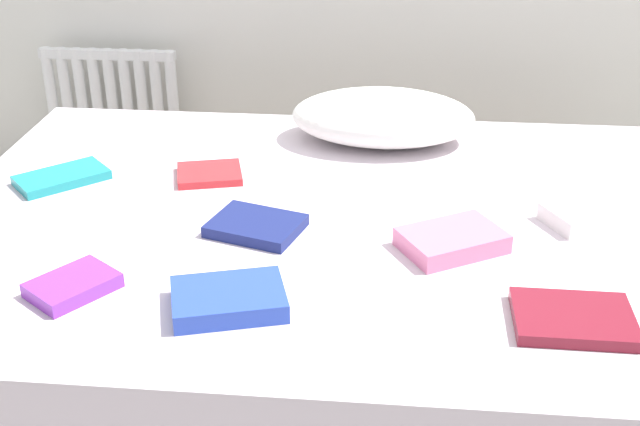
{
  "coord_description": "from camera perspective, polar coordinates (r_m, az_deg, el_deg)",
  "views": [
    {
      "loc": [
        0.19,
        -1.91,
        1.47
      ],
      "look_at": [
        0.0,
        0.05,
        0.48
      ],
      "focal_mm": 46.95,
      "sensor_mm": 36.0,
      "label": 1
    }
  ],
  "objects": [
    {
      "name": "textbook_blue",
      "position": [
        1.77,
        -6.25,
        -5.87
      ],
      "size": [
        0.27,
        0.23,
        0.04
      ],
      "primitive_type": "cube",
      "rotation": [
        0.0,
        0.0,
        0.28
      ],
      "color": "#2847B7",
      "rests_on": "bed"
    },
    {
      "name": "textbook_pink",
      "position": [
        2.0,
        8.98,
        -1.86
      ],
      "size": [
        0.28,
        0.25,
        0.05
      ],
      "primitive_type": "cube",
      "rotation": [
        0.0,
        0.0,
        0.53
      ],
      "color": "pink",
      "rests_on": "bed"
    },
    {
      "name": "textbook_maroon",
      "position": [
        1.79,
        16.88,
        -6.91
      ],
      "size": [
        0.24,
        0.18,
        0.03
      ],
      "primitive_type": "cube",
      "rotation": [
        0.0,
        0.0,
        -0.01
      ],
      "color": "maroon",
      "rests_on": "bed"
    },
    {
      "name": "textbook_navy",
      "position": [
        2.07,
        -4.38,
        -0.88
      ],
      "size": [
        0.25,
        0.22,
        0.03
      ],
      "primitive_type": "cube",
      "rotation": [
        0.0,
        0.0,
        -0.3
      ],
      "color": "navy",
      "rests_on": "bed"
    },
    {
      "name": "pillow",
      "position": [
        2.59,
        4.31,
        6.55
      ],
      "size": [
        0.56,
        0.36,
        0.16
      ],
      "primitive_type": "ellipsoid",
      "color": "white",
      "rests_on": "bed"
    },
    {
      "name": "radiator",
      "position": [
        3.5,
        -13.93,
        7.02
      ],
      "size": [
        0.54,
        0.04,
        0.47
      ],
      "color": "white",
      "rests_on": "ground"
    },
    {
      "name": "textbook_purple",
      "position": [
        1.89,
        -16.49,
        -4.76
      ],
      "size": [
        0.21,
        0.22,
        0.03
      ],
      "primitive_type": "cube",
      "rotation": [
        0.0,
        0.0,
        0.93
      ],
      "color": "purple",
      "rests_on": "bed"
    },
    {
      "name": "bed",
      "position": [
        2.27,
        -0.12,
        -5.81
      ],
      "size": [
        2.0,
        1.5,
        0.5
      ],
      "color": "brown",
      "rests_on": "ground"
    },
    {
      "name": "textbook_white",
      "position": [
        2.22,
        18.04,
        0.0
      ],
      "size": [
        0.27,
        0.23,
        0.04
      ],
      "primitive_type": "cube",
      "rotation": [
        0.0,
        0.0,
        0.5
      ],
      "color": "white",
      "rests_on": "bed"
    },
    {
      "name": "ground_plane",
      "position": [
        2.42,
        -0.11,
        -10.76
      ],
      "size": [
        8.0,
        8.0,
        0.0
      ],
      "primitive_type": "plane",
      "color": "#9E998E"
    },
    {
      "name": "textbook_teal",
      "position": [
        2.44,
        -17.19,
        2.33
      ],
      "size": [
        0.27,
        0.26,
        0.03
      ],
      "primitive_type": "cube",
      "rotation": [
        0.0,
        0.0,
        0.74
      ],
      "color": "teal",
      "rests_on": "bed"
    },
    {
      "name": "textbook_red",
      "position": [
        2.38,
        -7.54,
        2.66
      ],
      "size": [
        0.21,
        0.19,
        0.02
      ],
      "primitive_type": "cube",
      "rotation": [
        0.0,
        0.0,
        0.26
      ],
      "color": "red",
      "rests_on": "bed"
    }
  ]
}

